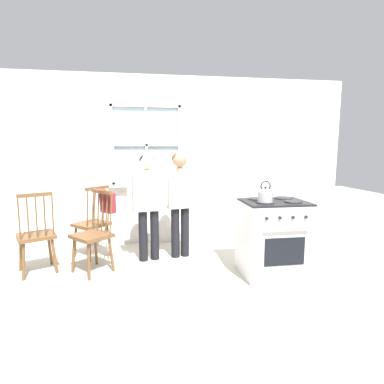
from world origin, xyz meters
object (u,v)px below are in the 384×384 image
object	(u,v)px
person_teen_center	(180,194)
person_elderly_left	(148,197)
chair_near_wall	(36,236)
kettle	(265,195)
stove	(273,237)
chair_by_window	(93,235)
chair_center_cluster	(93,224)
handbag	(108,202)
potted_plant	(146,177)

from	to	relation	value
person_teen_center	person_elderly_left	bearing A→B (deg)	178.08
chair_near_wall	kettle	bearing A→B (deg)	141.49
person_teen_center	stove	world-z (taller)	person_teen_center
chair_by_window	chair_center_cluster	distance (m)	0.58
person_elderly_left	kettle	size ratio (longest dim) A/B	5.99
person_teen_center	kettle	distance (m)	1.28
stove	handbag	bearing A→B (deg)	164.40
chair_center_cluster	person_elderly_left	xyz separation A→B (m)	(0.80, -0.27, 0.43)
kettle	handbag	size ratio (longest dim) A/B	0.80
chair_by_window	potted_plant	world-z (taller)	potted_plant
person_elderly_left	handbag	bearing A→B (deg)	-174.96
person_teen_center	kettle	bearing A→B (deg)	-56.79
stove	kettle	bearing A→B (deg)	-142.73
potted_plant	kettle	bearing A→B (deg)	-49.19
chair_center_cluster	stove	xyz separation A→B (m)	(2.31, -0.98, 0.00)
chair_near_wall	potted_plant	xyz separation A→B (m)	(1.36, 0.98, 0.63)
handbag	chair_near_wall	bearing A→B (deg)	-173.51
stove	kettle	distance (m)	0.59
stove	potted_plant	distance (m)	2.20
stove	potted_plant	xyz separation A→B (m)	(-1.54, 1.45, 0.63)
chair_near_wall	chair_center_cluster	size ratio (longest dim) A/B	1.00
chair_by_window	stove	bearing A→B (deg)	36.93
chair_center_cluster	person_teen_center	world-z (taller)	person_teen_center
chair_by_window	chair_center_cluster	bearing A→B (deg)	147.89
person_elderly_left	kettle	world-z (taller)	person_elderly_left
person_elderly_left	person_teen_center	world-z (taller)	person_teen_center
chair_near_wall	person_elderly_left	size ratio (longest dim) A/B	0.70
stove	handbag	distance (m)	2.15
person_elderly_left	handbag	xyz separation A→B (m)	(-0.52, -0.14, -0.04)
chair_near_wall	person_teen_center	distance (m)	1.91
person_teen_center	potted_plant	world-z (taller)	person_teen_center
stove	potted_plant	bearing A→B (deg)	136.70
chair_by_window	potted_plant	bearing A→B (deg)	104.69
person_teen_center	potted_plant	distance (m)	0.84
person_elderly_left	person_teen_center	bearing A→B (deg)	-0.80
person_elderly_left	stove	size ratio (longest dim) A/B	1.36
chair_near_wall	person_elderly_left	world-z (taller)	person_elderly_left
chair_by_window	chair_center_cluster	xyz separation A→B (m)	(-0.11, 0.57, 0.00)
chair_near_wall	potted_plant	distance (m)	1.79
person_teen_center	stove	size ratio (longest dim) A/B	1.38
chair_by_window	person_elderly_left	world-z (taller)	person_elderly_left
kettle	chair_center_cluster	bearing A→B (deg)	152.47
chair_near_wall	person_teen_center	size ratio (longest dim) A/B	0.69
chair_near_wall	kettle	xyz separation A→B (m)	(2.73, -0.60, 0.55)
chair_center_cluster	person_teen_center	size ratio (longest dim) A/B	0.69
chair_by_window	person_teen_center	size ratio (longest dim) A/B	0.69
stove	chair_by_window	bearing A→B (deg)	169.47
chair_by_window	handbag	bearing A→B (deg)	90.00
person_teen_center	handbag	distance (m)	0.99
chair_by_window	person_elderly_left	size ratio (longest dim) A/B	0.70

